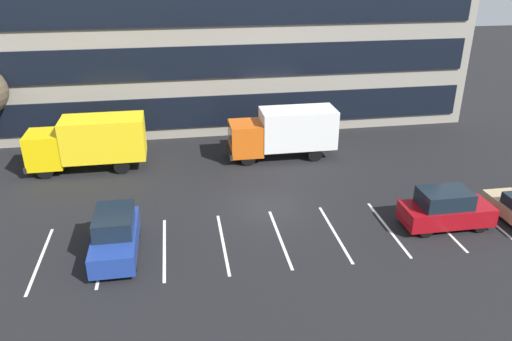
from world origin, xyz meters
name	(u,v)px	position (x,y,z in m)	size (l,w,h in m)	color
ground_plane	(268,207)	(0.00, 0.00, 0.00)	(120.00, 120.00, 0.00)	black
office_building	(227,2)	(0.00, 17.95, 9.00)	(35.87, 12.85, 18.00)	gray
lot_markings	(280,238)	(0.00, -3.22, 0.00)	(22.54, 5.40, 0.01)	silver
box_truck_orange	(284,131)	(2.38, 6.81, 1.87)	(7.15, 2.37, 3.31)	#D85914
box_truck_yellow_all	(89,141)	(-10.13, 6.88, 1.91)	(7.30, 2.42, 3.39)	yellow
suv_navy	(115,235)	(-7.74, -3.29, 1.00)	(1.94, 4.58, 2.07)	navy
suv_maroon	(446,209)	(8.46, -3.46, 0.98)	(4.50, 1.91, 2.04)	maroon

